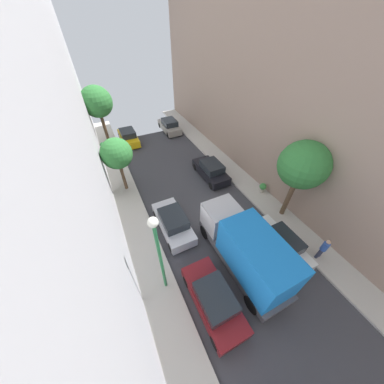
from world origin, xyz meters
TOP-DOWN VIEW (x-y plane):
  - ground at (0.00, 0.00)m, footprint 32.00×32.00m
  - sidewalk_left at (-5.00, 0.00)m, footprint 2.00×44.00m
  - sidewalk_right at (5.00, 0.00)m, footprint 2.00×44.00m
  - building_right at (9.00, 0.00)m, footprint 6.00×44.00m
  - parked_car_left_2 at (-2.70, -4.81)m, footprint 1.78×4.20m
  - parked_car_left_3 at (-2.70, 0.75)m, footprint 1.78×4.20m
  - parked_car_left_4 at (-2.70, 14.81)m, footprint 1.78×4.20m
  - parked_car_right_1 at (2.70, -3.79)m, footprint 1.78×4.20m
  - parked_car_right_2 at (2.70, 4.89)m, footprint 1.78×4.20m
  - parked_car_right_3 at (2.70, 15.50)m, footprint 1.78×4.20m
  - delivery_truck at (0.00, -3.57)m, footprint 2.26×6.60m
  - pedestrian at (4.58, -5.30)m, footprint 0.40×0.36m
  - street_tree_0 at (-4.81, 6.52)m, footprint 2.38×2.38m
  - street_tree_1 at (5.25, -1.57)m, footprint 3.05×3.05m
  - street_tree_2 at (-4.89, 15.70)m, footprint 3.13×3.13m
  - potted_plant_1 at (-5.63, 14.00)m, footprint 0.62×0.62m
  - potted_plant_2 at (5.50, 1.03)m, footprint 0.56×0.56m
  - lamp_post at (-4.60, -2.80)m, footprint 0.44×0.44m

SIDE VIEW (x-z plane):
  - ground at x=0.00m, z-range 0.00..0.00m
  - sidewalk_left at x=-5.00m, z-range 0.00..0.15m
  - sidewalk_right at x=5.00m, z-range 0.00..0.15m
  - potted_plant_2 at x=5.50m, z-range 0.21..1.05m
  - potted_plant_1 at x=-5.63m, z-range 0.20..1.13m
  - parked_car_left_2 at x=-2.70m, z-range -0.06..1.50m
  - parked_car_left_3 at x=-2.70m, z-range -0.06..1.50m
  - parked_car_left_4 at x=-2.70m, z-range -0.06..1.50m
  - parked_car_right_1 at x=2.70m, z-range -0.06..1.50m
  - parked_car_right_2 at x=2.70m, z-range -0.06..1.50m
  - parked_car_right_3 at x=2.70m, z-range -0.06..1.50m
  - pedestrian at x=4.58m, z-range 0.21..1.93m
  - delivery_truck at x=0.00m, z-range 0.10..3.48m
  - street_tree_0 at x=-4.81m, z-range 1.26..5.91m
  - lamp_post at x=-4.60m, z-range 1.04..6.82m
  - street_tree_1 at x=5.25m, z-range 1.57..7.52m
  - street_tree_2 at x=-4.89m, z-range 1.60..7.71m
  - building_right at x=9.00m, z-range 0.00..14.29m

